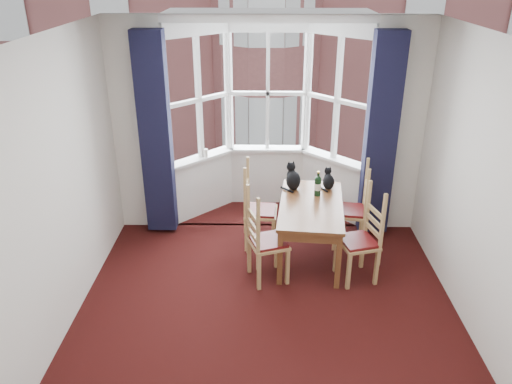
{
  "coord_description": "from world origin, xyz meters",
  "views": [
    {
      "loc": [
        -0.05,
        -3.93,
        3.36
      ],
      "look_at": [
        -0.13,
        1.05,
        1.05
      ],
      "focal_mm": 35.0,
      "sensor_mm": 36.0,
      "label": 1
    }
  ],
  "objects_px": {
    "dining_table": "(311,210)",
    "candle_tall": "(206,153)",
    "chair_left_far": "(254,211)",
    "wine_bottle": "(318,185)",
    "chair_right_far": "(357,212)",
    "chair_left_near": "(260,244)",
    "cat_left": "(293,179)",
    "chair_right_near": "(365,241)",
    "cat_right": "(328,181)"
  },
  "relations": [
    {
      "from": "chair_right_far",
      "to": "candle_tall",
      "type": "xyz_separation_m",
      "value": [
        -2.0,
        0.89,
        0.46
      ]
    },
    {
      "from": "chair_right_far",
      "to": "cat_left",
      "type": "xyz_separation_m",
      "value": [
        -0.81,
        0.17,
        0.38
      ]
    },
    {
      "from": "chair_left_near",
      "to": "chair_right_far",
      "type": "height_order",
      "value": "same"
    },
    {
      "from": "chair_left_far",
      "to": "chair_right_near",
      "type": "distance_m",
      "value": 1.47
    },
    {
      "from": "cat_right",
      "to": "chair_right_near",
      "type": "bearing_deg",
      "value": -69.88
    },
    {
      "from": "dining_table",
      "to": "wine_bottle",
      "type": "distance_m",
      "value": 0.34
    },
    {
      "from": "chair_left_near",
      "to": "candle_tall",
      "type": "height_order",
      "value": "candle_tall"
    },
    {
      "from": "cat_left",
      "to": "wine_bottle",
      "type": "bearing_deg",
      "value": -34.56
    },
    {
      "from": "chair_left_far",
      "to": "chair_right_far",
      "type": "relative_size",
      "value": 1.0
    },
    {
      "from": "chair_left_far",
      "to": "cat_left",
      "type": "height_order",
      "value": "cat_left"
    },
    {
      "from": "dining_table",
      "to": "chair_right_near",
      "type": "height_order",
      "value": "chair_right_near"
    },
    {
      "from": "chair_right_far",
      "to": "wine_bottle",
      "type": "height_order",
      "value": "wine_bottle"
    },
    {
      "from": "cat_left",
      "to": "chair_left_far",
      "type": "bearing_deg",
      "value": -160.88
    },
    {
      "from": "chair_left_near",
      "to": "chair_left_far",
      "type": "height_order",
      "value": "same"
    },
    {
      "from": "chair_right_near",
      "to": "candle_tall",
      "type": "relative_size",
      "value": 8.04
    },
    {
      "from": "chair_right_far",
      "to": "cat_left",
      "type": "distance_m",
      "value": 0.91
    },
    {
      "from": "chair_left_far",
      "to": "cat_right",
      "type": "distance_m",
      "value": 1.03
    },
    {
      "from": "chair_right_far",
      "to": "candle_tall",
      "type": "distance_m",
      "value": 2.23
    },
    {
      "from": "cat_left",
      "to": "candle_tall",
      "type": "xyz_separation_m",
      "value": [
        -1.18,
        0.72,
        0.07
      ]
    },
    {
      "from": "dining_table",
      "to": "cat_left",
      "type": "height_order",
      "value": "cat_left"
    },
    {
      "from": "chair_left_far",
      "to": "chair_right_near",
      "type": "relative_size",
      "value": 1.0
    },
    {
      "from": "cat_right",
      "to": "candle_tall",
      "type": "relative_size",
      "value": 2.49
    },
    {
      "from": "chair_left_near",
      "to": "chair_right_far",
      "type": "relative_size",
      "value": 1.0
    },
    {
      "from": "dining_table",
      "to": "chair_left_far",
      "type": "xyz_separation_m",
      "value": [
        -0.7,
        0.27,
        -0.16
      ]
    },
    {
      "from": "chair_right_near",
      "to": "wine_bottle",
      "type": "xyz_separation_m",
      "value": [
        -0.49,
        0.69,
        0.39
      ]
    },
    {
      "from": "chair_left_far",
      "to": "cat_left",
      "type": "xyz_separation_m",
      "value": [
        0.5,
        0.17,
        0.38
      ]
    },
    {
      "from": "chair_right_near",
      "to": "cat_right",
      "type": "bearing_deg",
      "value": 110.12
    },
    {
      "from": "chair_left_far",
      "to": "cat_right",
      "type": "bearing_deg",
      "value": 10.85
    },
    {
      "from": "cat_right",
      "to": "candle_tall",
      "type": "xyz_separation_m",
      "value": [
        -1.64,
        0.71,
        0.1
      ]
    },
    {
      "from": "chair_left_near",
      "to": "wine_bottle",
      "type": "distance_m",
      "value": 1.11
    },
    {
      "from": "dining_table",
      "to": "cat_right",
      "type": "height_order",
      "value": "cat_right"
    },
    {
      "from": "wine_bottle",
      "to": "chair_left_near",
      "type": "bearing_deg",
      "value": -132.09
    },
    {
      "from": "chair_left_near",
      "to": "chair_right_far",
      "type": "xyz_separation_m",
      "value": [
        1.21,
        0.81,
        0.0
      ]
    },
    {
      "from": "chair_right_far",
      "to": "wine_bottle",
      "type": "xyz_separation_m",
      "value": [
        -0.52,
        -0.03,
        0.39
      ]
    },
    {
      "from": "dining_table",
      "to": "chair_left_near",
      "type": "height_order",
      "value": "chair_left_near"
    },
    {
      "from": "chair_right_far",
      "to": "wine_bottle",
      "type": "relative_size",
      "value": 2.89
    },
    {
      "from": "dining_table",
      "to": "candle_tall",
      "type": "height_order",
      "value": "candle_tall"
    },
    {
      "from": "chair_left_near",
      "to": "cat_right",
      "type": "xyz_separation_m",
      "value": [
        0.85,
        0.98,
        0.36
      ]
    },
    {
      "from": "dining_table",
      "to": "chair_right_near",
      "type": "relative_size",
      "value": 1.59
    },
    {
      "from": "chair_left_far",
      "to": "wine_bottle",
      "type": "relative_size",
      "value": 2.89
    },
    {
      "from": "wine_bottle",
      "to": "candle_tall",
      "type": "height_order",
      "value": "wine_bottle"
    },
    {
      "from": "chair_left_far",
      "to": "wine_bottle",
      "type": "height_order",
      "value": "wine_bottle"
    },
    {
      "from": "chair_left_near",
      "to": "cat_left",
      "type": "distance_m",
      "value": 1.12
    },
    {
      "from": "chair_left_far",
      "to": "chair_left_near",
      "type": "bearing_deg",
      "value": -83.34
    },
    {
      "from": "cat_right",
      "to": "dining_table",
      "type": "bearing_deg",
      "value": -118.92
    },
    {
      "from": "wine_bottle",
      "to": "cat_right",
      "type": "bearing_deg",
      "value": 53.39
    },
    {
      "from": "dining_table",
      "to": "chair_right_far",
      "type": "distance_m",
      "value": 0.69
    },
    {
      "from": "chair_left_far",
      "to": "candle_tall",
      "type": "bearing_deg",
      "value": 127.64
    },
    {
      "from": "chair_right_near",
      "to": "cat_left",
      "type": "relative_size",
      "value": 2.58
    },
    {
      "from": "chair_left_far",
      "to": "chair_right_far",
      "type": "xyz_separation_m",
      "value": [
        1.31,
        0.0,
        0.0
      ]
    }
  ]
}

